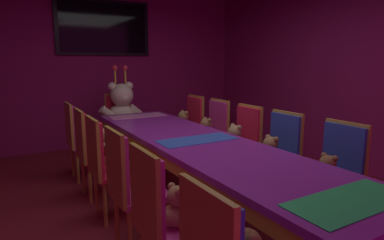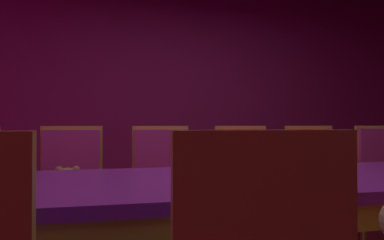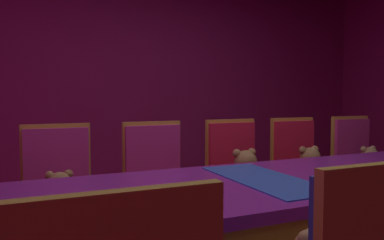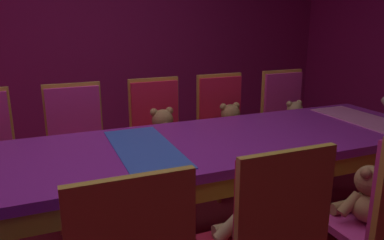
{
  "view_description": "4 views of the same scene",
  "coord_description": "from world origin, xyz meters",
  "px_view_note": "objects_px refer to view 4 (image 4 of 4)",
  "views": [
    {
      "loc": [
        -1.57,
        -2.61,
        1.48
      ],
      "look_at": [
        -0.19,
        -0.22,
        0.99
      ],
      "focal_mm": 30.51,
      "sensor_mm": 36.0,
      "label": 1
    },
    {
      "loc": [
        1.56,
        -0.58,
        1.0
      ],
      "look_at": [
        -0.14,
        -0.22,
        1.02
      ],
      "focal_mm": 31.57,
      "sensor_mm": 36.0,
      "label": 2
    },
    {
      "loc": [
        1.52,
        -1.06,
        1.14
      ],
      "look_at": [
        -0.24,
        -0.29,
        1.03
      ],
      "focal_mm": 34.64,
      "sensor_mm": 36.0,
      "label": 3
    },
    {
      "loc": [
        1.91,
        -0.5,
        1.44
      ],
      "look_at": [
        -0.0,
        0.28,
        0.87
      ],
      "focal_mm": 34.95,
      "sensor_mm": 36.0,
      "label": 4
    }
  ],
  "objects_px": {
    "chair_left_4": "(223,120)",
    "teddy_left_5": "(294,119)",
    "chair_left_5": "(285,113)",
    "teddy_right_4": "(367,197)",
    "chair_right_3": "(270,236)",
    "teddy_right_3": "(251,219)",
    "teddy_left_4": "(231,125)",
    "chair_left_2": "(76,137)",
    "chair_left_3": "(157,128)",
    "teddy_left_3": "(163,133)",
    "banquet_table": "(145,162)"
  },
  "relations": [
    {
      "from": "chair_left_4",
      "to": "teddy_left_5",
      "type": "height_order",
      "value": "chair_left_4"
    },
    {
      "from": "chair_left_5",
      "to": "teddy_right_4",
      "type": "relative_size",
      "value": 3.1
    },
    {
      "from": "chair_left_4",
      "to": "chair_right_3",
      "type": "xyz_separation_m",
      "value": [
        1.64,
        -0.62,
        0.0
      ]
    },
    {
      "from": "chair_left_5",
      "to": "teddy_right_3",
      "type": "relative_size",
      "value": 2.91
    },
    {
      "from": "teddy_left_4",
      "to": "chair_left_2",
      "type": "bearing_deg",
      "value": -96.22
    },
    {
      "from": "teddy_left_4",
      "to": "teddy_right_3",
      "type": "xyz_separation_m",
      "value": [
        1.35,
        -0.62,
        0.0
      ]
    },
    {
      "from": "chair_left_2",
      "to": "teddy_left_4",
      "type": "xyz_separation_m",
      "value": [
        0.13,
        1.2,
        -0.0
      ]
    },
    {
      "from": "chair_left_3",
      "to": "teddy_left_5",
      "type": "height_order",
      "value": "chair_left_3"
    },
    {
      "from": "teddy_left_5",
      "to": "chair_left_5",
      "type": "bearing_deg",
      "value": -180.0
    },
    {
      "from": "teddy_left_3",
      "to": "teddy_right_3",
      "type": "xyz_separation_m",
      "value": [
        1.35,
        -0.04,
        -0.0
      ]
    },
    {
      "from": "teddy_left_3",
      "to": "chair_left_5",
      "type": "distance_m",
      "value": 1.23
    },
    {
      "from": "teddy_left_5",
      "to": "chair_left_2",
      "type": "bearing_deg",
      "value": -93.94
    },
    {
      "from": "banquet_table",
      "to": "teddy_left_3",
      "type": "relative_size",
      "value": 10.91
    },
    {
      "from": "chair_left_4",
      "to": "teddy_right_4",
      "type": "distance_m",
      "value": 1.52
    },
    {
      "from": "chair_left_4",
      "to": "teddy_right_4",
      "type": "height_order",
      "value": "chair_left_4"
    },
    {
      "from": "chair_left_3",
      "to": "chair_right_3",
      "type": "distance_m",
      "value": 1.64
    },
    {
      "from": "chair_left_3",
      "to": "chair_left_5",
      "type": "xyz_separation_m",
      "value": [
        -0.0,
        1.22,
        0.0
      ]
    },
    {
      "from": "chair_left_3",
      "to": "teddy_left_4",
      "type": "relative_size",
      "value": 2.94
    },
    {
      "from": "chair_left_5",
      "to": "teddy_left_3",
      "type": "bearing_deg",
      "value": -83.02
    },
    {
      "from": "chair_right_3",
      "to": "teddy_right_3",
      "type": "relative_size",
      "value": 2.91
    },
    {
      "from": "chair_left_5",
      "to": "teddy_left_5",
      "type": "relative_size",
      "value": 3.29
    },
    {
      "from": "chair_left_3",
      "to": "teddy_left_3",
      "type": "xyz_separation_m",
      "value": [
        0.15,
        0.0,
        0.0
      ]
    },
    {
      "from": "chair_left_3",
      "to": "teddy_left_4",
      "type": "xyz_separation_m",
      "value": [
        0.15,
        0.58,
        -0.0
      ]
    },
    {
      "from": "banquet_table",
      "to": "teddy_left_5",
      "type": "relative_size",
      "value": 12.64
    },
    {
      "from": "teddy_right_4",
      "to": "teddy_right_3",
      "type": "bearing_deg",
      "value": 87.92
    },
    {
      "from": "banquet_table",
      "to": "teddy_left_4",
      "type": "distance_m",
      "value": 1.14
    },
    {
      "from": "chair_left_5",
      "to": "teddy_right_3",
      "type": "bearing_deg",
      "value": -39.95
    },
    {
      "from": "teddy_left_4",
      "to": "teddy_right_4",
      "type": "xyz_separation_m",
      "value": [
        1.38,
        0.03,
        -0.01
      ]
    },
    {
      "from": "chair_left_3",
      "to": "teddy_right_3",
      "type": "distance_m",
      "value": 1.5
    },
    {
      "from": "chair_left_2",
      "to": "teddy_left_5",
      "type": "height_order",
      "value": "chair_left_2"
    },
    {
      "from": "teddy_left_4",
      "to": "chair_right_3",
      "type": "xyz_separation_m",
      "value": [
        1.5,
        -0.62,
        0.0
      ]
    },
    {
      "from": "teddy_left_3",
      "to": "teddy_left_5",
      "type": "distance_m",
      "value": 1.22
    },
    {
      "from": "banquet_table",
      "to": "chair_left_2",
      "type": "relative_size",
      "value": 3.85
    },
    {
      "from": "chair_left_3",
      "to": "chair_left_2",
      "type": "bearing_deg",
      "value": -88.72
    },
    {
      "from": "teddy_left_3",
      "to": "chair_right_3",
      "type": "distance_m",
      "value": 1.5
    },
    {
      "from": "teddy_left_4",
      "to": "chair_left_5",
      "type": "xyz_separation_m",
      "value": [
        -0.15,
        0.64,
        0.0
      ]
    },
    {
      "from": "chair_left_4",
      "to": "chair_left_5",
      "type": "xyz_separation_m",
      "value": [
        -0.0,
        0.64,
        0.0
      ]
    },
    {
      "from": "chair_right_3",
      "to": "chair_left_4",
      "type": "bearing_deg",
      "value": -20.55
    },
    {
      "from": "teddy_left_3",
      "to": "teddy_left_5",
      "type": "height_order",
      "value": "teddy_left_3"
    },
    {
      "from": "teddy_left_4",
      "to": "chair_left_5",
      "type": "height_order",
      "value": "chair_left_5"
    },
    {
      "from": "chair_left_2",
      "to": "chair_right_3",
      "type": "xyz_separation_m",
      "value": [
        1.63,
        0.59,
        0.0
      ]
    },
    {
      "from": "banquet_table",
      "to": "teddy_left_4",
      "type": "height_order",
      "value": "teddy_left_4"
    },
    {
      "from": "chair_left_3",
      "to": "chair_left_4",
      "type": "bearing_deg",
      "value": 90.08
    },
    {
      "from": "chair_left_2",
      "to": "chair_left_5",
      "type": "xyz_separation_m",
      "value": [
        -0.02,
        1.84,
        0.0
      ]
    },
    {
      "from": "teddy_left_3",
      "to": "chair_right_3",
      "type": "bearing_deg",
      "value": -1.35
    },
    {
      "from": "chair_left_5",
      "to": "banquet_table",
      "type": "bearing_deg",
      "value": -61.65
    },
    {
      "from": "banquet_table",
      "to": "chair_right_3",
      "type": "xyz_separation_m",
      "value": [
        0.81,
        0.29,
        -0.06
      ]
    },
    {
      "from": "teddy_right_3",
      "to": "teddy_right_4",
      "type": "bearing_deg",
      "value": -92.08
    },
    {
      "from": "chair_left_2",
      "to": "chair_right_3",
      "type": "height_order",
      "value": "same"
    },
    {
      "from": "chair_left_4",
      "to": "teddy_right_4",
      "type": "relative_size",
      "value": 3.1
    }
  ]
}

